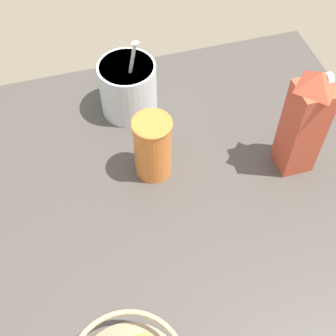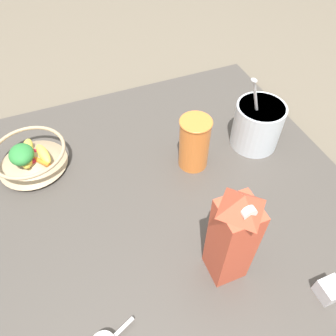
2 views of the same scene
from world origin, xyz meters
The scene contains 6 objects.
ground_plane centered at (0.00, 0.00, 0.00)m, with size 6.00×6.00×0.00m, color #665B4C.
countertop centered at (0.00, 0.00, 0.02)m, with size 0.94×0.94×0.05m.
milk_carton centered at (0.03, -0.25, 0.18)m, with size 0.07×0.07×0.27m.
yogurt_tub centered at (0.30, 0.07, 0.12)m, with size 0.14×0.14×0.25m.
drinking_cup centered at (0.09, 0.06, 0.13)m, with size 0.09×0.09×0.16m.
spice_jar centered at (0.20, -0.38, 0.07)m, with size 0.04×0.04×0.04m.
Camera 1 is at (-0.53, 0.21, 0.90)m, focal length 50.00 mm.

